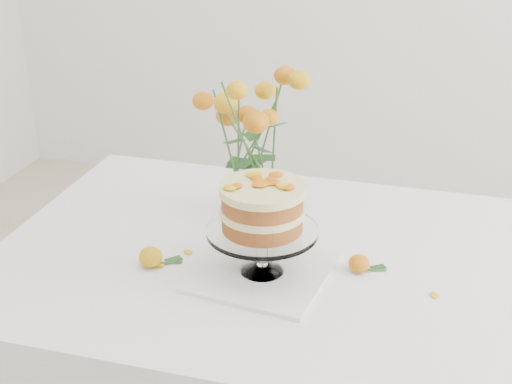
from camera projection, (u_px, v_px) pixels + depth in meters
The scene contains 12 objects.
table at pixel (301, 288), 1.67m from camera, with size 1.43×0.93×0.76m.
napkin at pixel (262, 273), 1.56m from camera, with size 0.28×0.28×0.01m, color white.
cake_stand at pixel (262, 212), 1.50m from camera, with size 0.24×0.24×0.22m.
rose_vase at pixel (250, 129), 1.72m from camera, with size 0.34×0.34×0.41m.
loose_rose_near at pixel (151, 257), 1.59m from camera, with size 0.09×0.06×0.05m.
loose_rose_far at pixel (359, 263), 1.57m from camera, with size 0.08×0.05×0.04m.
stray_petal_a at pixel (239, 271), 1.57m from camera, with size 0.03×0.02×0.00m, color #E8B60E.
stray_petal_b at pixel (279, 288), 1.51m from camera, with size 0.03×0.02×0.00m, color #E8B60E.
stray_petal_c at pixel (293, 301), 1.47m from camera, with size 0.03×0.02×0.00m, color #E8B60E.
stray_petal_d at pixel (188, 252), 1.65m from camera, with size 0.03×0.02×0.00m, color #E8B60E.
stray_petal_e at pixel (160, 265), 1.60m from camera, with size 0.03×0.02×0.00m, color #E8B60E.
stray_petal_f at pixel (434, 295), 1.49m from camera, with size 0.03×0.02×0.00m, color #E8B60E.
Camera 1 is at (0.28, -1.39, 1.58)m, focal length 50.00 mm.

